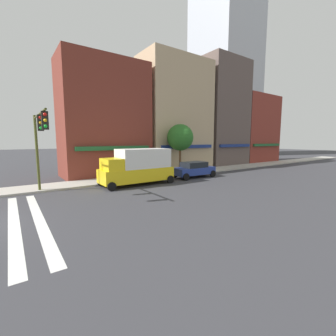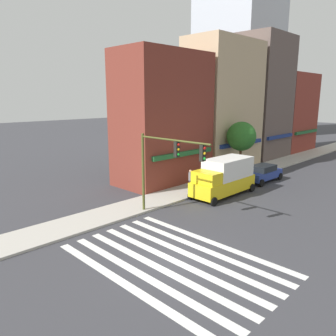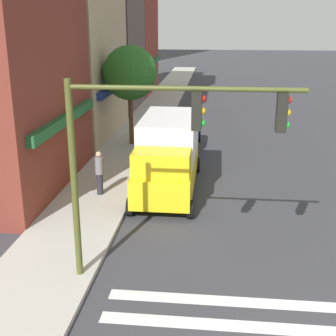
{
  "view_description": "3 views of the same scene",
  "coord_description": "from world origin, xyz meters",
  "px_view_note": "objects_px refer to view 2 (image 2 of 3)",
  "views": [
    {
      "loc": [
        2.03,
        -12.19,
        3.76
      ],
      "look_at": [
        14.01,
        4.7,
        1.2
      ],
      "focal_mm": 24.0,
      "sensor_mm": 36.0,
      "label": 1
    },
    {
      "loc": [
        -10.72,
        -10.26,
        7.87
      ],
      "look_at": [
        3.68,
        4.0,
        3.5
      ],
      "focal_mm": 35.0,
      "sensor_mm": 36.0,
      "label": 2
    },
    {
      "loc": [
        -7.46,
        2.74,
        6.93
      ],
      "look_at": [
        10.78,
        4.7,
        1.0
      ],
      "focal_mm": 50.0,
      "sensor_mm": 36.0,
      "label": 3
    }
  ],
  "objects_px": {
    "traffic_signal": "(166,159)",
    "pedestrian_grey_coat": "(190,179)",
    "street_tree": "(241,136)",
    "box_truck_yellow": "(224,176)",
    "sedan_blue": "(263,173)"
  },
  "relations": [
    {
      "from": "traffic_signal",
      "to": "pedestrian_grey_coat",
      "type": "distance_m",
      "value": 7.47
    },
    {
      "from": "traffic_signal",
      "to": "street_tree",
      "type": "height_order",
      "value": "street_tree"
    },
    {
      "from": "pedestrian_grey_coat",
      "to": "box_truck_yellow",
      "type": "bearing_deg",
      "value": 15.93
    },
    {
      "from": "traffic_signal",
      "to": "box_truck_yellow",
      "type": "distance_m",
      "value": 7.63
    },
    {
      "from": "sedan_blue",
      "to": "street_tree",
      "type": "distance_m",
      "value": 4.29
    },
    {
      "from": "sedan_blue",
      "to": "street_tree",
      "type": "xyz_separation_m",
      "value": [
        0.41,
        2.8,
        3.22
      ]
    },
    {
      "from": "traffic_signal",
      "to": "sedan_blue",
      "type": "bearing_deg",
      "value": 2.32
    },
    {
      "from": "sedan_blue",
      "to": "pedestrian_grey_coat",
      "type": "distance_m",
      "value": 7.96
    },
    {
      "from": "box_truck_yellow",
      "to": "street_tree",
      "type": "bearing_deg",
      "value": 22.49
    },
    {
      "from": "traffic_signal",
      "to": "pedestrian_grey_coat",
      "type": "height_order",
      "value": "traffic_signal"
    },
    {
      "from": "box_truck_yellow",
      "to": "pedestrian_grey_coat",
      "type": "bearing_deg",
      "value": 113.4
    },
    {
      "from": "traffic_signal",
      "to": "pedestrian_grey_coat",
      "type": "xyz_separation_m",
      "value": [
        6.06,
        3.18,
        -2.99
      ]
    },
    {
      "from": "street_tree",
      "to": "sedan_blue",
      "type": "bearing_deg",
      "value": -98.4
    },
    {
      "from": "box_truck_yellow",
      "to": "street_tree",
      "type": "xyz_separation_m",
      "value": [
        6.78,
        2.8,
        2.47
      ]
    },
    {
      "from": "box_truck_yellow",
      "to": "street_tree",
      "type": "height_order",
      "value": "street_tree"
    }
  ]
}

